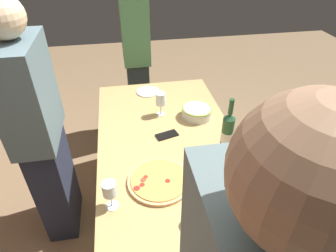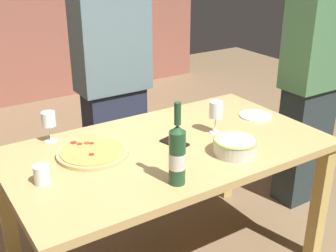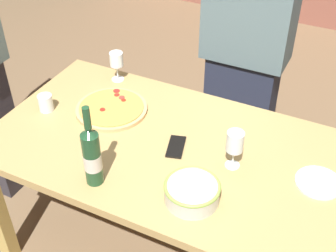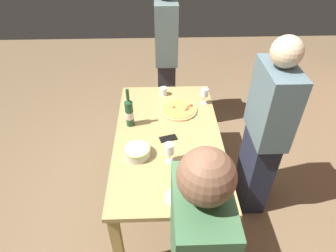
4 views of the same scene
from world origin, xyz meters
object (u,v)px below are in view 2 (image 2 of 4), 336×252
pizza (93,152)px  person_host (113,87)px  side_plate (256,116)px  person_guest_right (312,83)px  wine_bottle (177,154)px  wine_glass_by_bottle (216,112)px  cup_amber (42,175)px  dining_table (168,162)px  wine_glass_near_pizza (49,120)px  cell_phone (174,143)px  serving_bowl (235,145)px

pizza → person_host: 0.81m
side_plate → person_guest_right: bearing=5.0°
person_host → wine_bottle: bearing=-6.5°
wine_glass_by_bottle → cup_amber: wine_glass_by_bottle is taller
pizza → wine_glass_by_bottle: (0.66, -0.12, 0.11)m
person_guest_right → person_host: bearing=-37.2°
wine_bottle → person_host: (0.25, 1.12, -0.06)m
cup_amber → dining_table: bearing=1.9°
dining_table → wine_bottle: 0.43m
dining_table → wine_bottle: wine_bottle is taller
wine_glass_near_pizza → wine_glass_by_bottle: (0.78, -0.37, 0.00)m
cell_phone → person_guest_right: person_guest_right is taller
wine_bottle → wine_glass_near_pizza: size_ratio=2.26×
pizza → person_guest_right: 1.54m
dining_table → cell_phone: cell_phone is taller
serving_bowl → wine_bottle: size_ratio=0.60×
wine_glass_near_pizza → side_plate: wine_glass_near_pizza is taller
serving_bowl → cup_amber: (-0.87, 0.23, -0.00)m
serving_bowl → cell_phone: (-0.19, 0.25, -0.04)m
wine_bottle → side_plate: (0.81, 0.38, -0.13)m
side_plate → cell_phone: (-0.61, -0.05, 0.00)m
side_plate → serving_bowl: bearing=-144.3°
dining_table → serving_bowl: 0.36m
cup_amber → person_guest_right: person_guest_right is taller
side_plate → cell_phone: size_ratio=1.31×
wine_bottle → cup_amber: 0.58m
wine_glass_by_bottle → cell_phone: 0.29m
wine_bottle → person_guest_right: size_ratio=0.22×
serving_bowl → person_host: size_ratio=0.13×
wine_glass_near_pizza → person_host: bearing=36.8°
wine_glass_near_pizza → cup_amber: (-0.17, -0.39, -0.08)m
wine_glass_near_pizza → wine_bottle: bearing=-65.8°
wine_glass_near_pizza → wine_glass_by_bottle: bearing=-25.6°
cup_amber → side_plate: size_ratio=0.44×
cup_amber → cell_phone: (0.69, 0.02, -0.04)m
wine_bottle → serving_bowl: bearing=11.3°
wine_glass_by_bottle → person_host: (-0.21, 0.79, -0.04)m
person_host → wine_glass_by_bottle: bearing=21.3°
wine_bottle → cup_amber: bearing=147.5°
wine_bottle → person_guest_right: 1.41m
wine_bottle → wine_glass_by_bottle: 0.57m
side_plate → person_guest_right: 0.54m
dining_table → serving_bowl: size_ratio=7.34×
wine_glass_by_bottle → person_guest_right: 0.88m
person_guest_right → serving_bowl: bearing=15.4°
wine_glass_near_pizza → cell_phone: 0.64m
wine_glass_near_pizza → wine_glass_by_bottle: size_ratio=0.92×
cell_phone → person_host: (0.05, 0.79, 0.08)m
dining_table → person_host: size_ratio=0.97×
serving_bowl → wine_glass_by_bottle: (0.08, 0.25, 0.08)m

